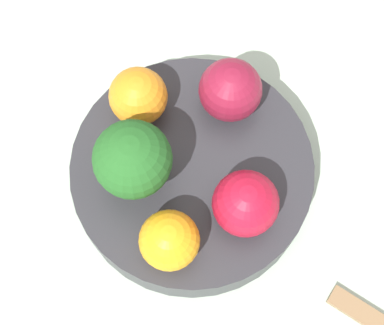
# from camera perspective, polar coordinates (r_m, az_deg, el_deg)

# --- Properties ---
(ground_plane) EXTENTS (6.00, 6.00, 0.00)m
(ground_plane) POSITION_cam_1_polar(r_m,az_deg,el_deg) (0.58, 0.00, -2.38)
(ground_plane) COLOR gray
(table_surface) EXTENTS (1.20, 1.20, 0.02)m
(table_surface) POSITION_cam_1_polar(r_m,az_deg,el_deg) (0.57, 0.00, -2.08)
(table_surface) COLOR #B2C6B2
(table_surface) RESTS_ON ground_plane
(bowl) EXTENTS (0.20, 0.20, 0.04)m
(bowl) POSITION_cam_1_polar(r_m,az_deg,el_deg) (0.54, 0.00, -1.09)
(bowl) COLOR #2D2D33
(bowl) RESTS_ON table_surface
(broccoli) EXTENTS (0.06, 0.06, 0.08)m
(broccoli) POSITION_cam_1_polar(r_m,az_deg,el_deg) (0.48, -5.30, 0.22)
(broccoli) COLOR #8CB76B
(broccoli) RESTS_ON bowl
(apple_red) EXTENTS (0.05, 0.05, 0.05)m
(apple_red) POSITION_cam_1_polar(r_m,az_deg,el_deg) (0.52, 3.43, 6.45)
(apple_red) COLOR maroon
(apple_red) RESTS_ON bowl
(apple_green) EXTENTS (0.05, 0.05, 0.05)m
(apple_green) POSITION_cam_1_polar(r_m,az_deg,el_deg) (0.49, 4.78, -3.65)
(apple_green) COLOR #B7142D
(apple_green) RESTS_ON bowl
(orange_front) EXTENTS (0.05, 0.05, 0.05)m
(orange_front) POSITION_cam_1_polar(r_m,az_deg,el_deg) (0.48, -2.03, -6.93)
(orange_front) COLOR orange
(orange_front) RESTS_ON bowl
(orange_back) EXTENTS (0.05, 0.05, 0.05)m
(orange_back) POSITION_cam_1_polar(r_m,az_deg,el_deg) (0.52, -4.81, 5.88)
(orange_back) COLOR orange
(orange_back) RESTS_ON bowl
(spoon) EXTENTS (0.04, 0.07, 0.01)m
(spoon) POSITION_cam_1_polar(r_m,az_deg,el_deg) (0.55, 15.59, -13.20)
(spoon) COLOR olive
(spoon) RESTS_ON table_surface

